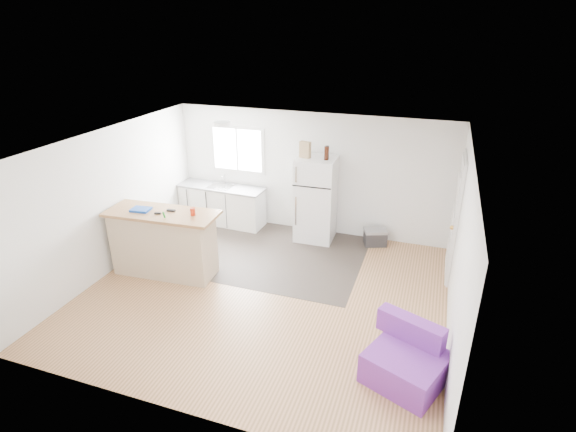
# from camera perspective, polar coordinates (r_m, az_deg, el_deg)

# --- Properties ---
(room) EXTENTS (5.51, 5.01, 2.41)m
(room) POSITION_cam_1_polar(r_m,az_deg,el_deg) (6.65, -3.18, -1.01)
(room) COLOR olive
(room) RESTS_ON ground
(vinyl_zone) EXTENTS (4.05, 2.50, 0.00)m
(vinyl_zone) POSITION_cam_1_polar(r_m,az_deg,el_deg) (8.47, -4.41, -4.35)
(vinyl_zone) COLOR #2E2722
(vinyl_zone) RESTS_ON floor
(window) EXTENTS (1.18, 0.06, 0.98)m
(window) POSITION_cam_1_polar(r_m,az_deg,el_deg) (9.27, -6.43, 8.39)
(window) COLOR white
(window) RESTS_ON back_wall
(interior_door) EXTENTS (0.11, 0.92, 2.10)m
(interior_door) POSITION_cam_1_polar(r_m,az_deg,el_deg) (7.74, 20.50, -0.37)
(interior_door) COLOR white
(interior_door) RESTS_ON right_wall
(ceiling_fixture) EXTENTS (0.30, 0.30, 0.07)m
(ceiling_fixture) POSITION_cam_1_polar(r_m,az_deg,el_deg) (7.81, -8.37, 11.51)
(ceiling_fixture) COLOR white
(ceiling_fixture) RESTS_ON ceiling
(kitchen_cabinets) EXTENTS (1.85, 0.64, 1.08)m
(kitchen_cabinets) POSITION_cam_1_polar(r_m,az_deg,el_deg) (9.52, -8.35, 1.49)
(kitchen_cabinets) COLOR white
(kitchen_cabinets) RESTS_ON floor
(peninsula) EXTENTS (1.87, 0.81, 1.13)m
(peninsula) POSITION_cam_1_polar(r_m,az_deg,el_deg) (7.76, -15.49, -3.26)
(peninsula) COLOR #CCB193
(peninsula) RESTS_ON floor
(refrigerator) EXTENTS (0.75, 0.71, 1.64)m
(refrigerator) POSITION_cam_1_polar(r_m,az_deg,el_deg) (8.61, 3.56, 2.15)
(refrigerator) COLOR white
(refrigerator) RESTS_ON floor
(cooler) EXTENTS (0.50, 0.42, 0.33)m
(cooler) POSITION_cam_1_polar(r_m,az_deg,el_deg) (8.74, 11.02, -2.63)
(cooler) COLOR #2B2B2D
(cooler) RESTS_ON floor
(purple_seat) EXTENTS (1.07, 1.07, 0.69)m
(purple_seat) POSITION_cam_1_polar(r_m,az_deg,el_deg) (5.78, 14.80, -17.36)
(purple_seat) COLOR purple
(purple_seat) RESTS_ON floor
(cleaner_jug) EXTENTS (0.16, 0.13, 0.29)m
(cleaner_jug) POSITION_cam_1_polar(r_m,az_deg,el_deg) (7.62, -12.99, -7.33)
(cleaner_jug) COLOR silver
(cleaner_jug) RESTS_ON floor
(mop) EXTENTS (0.24, 0.35, 1.24)m
(mop) POSITION_cam_1_polar(r_m,az_deg,el_deg) (7.75, -14.84, -6.08)
(mop) COLOR green
(mop) RESTS_ON floor
(red_cup) EXTENTS (0.08, 0.08, 0.12)m
(red_cup) POSITION_cam_1_polar(r_m,az_deg,el_deg) (7.26, -12.01, 0.55)
(red_cup) COLOR #BA250B
(red_cup) RESTS_ON peninsula
(blue_tray) EXTENTS (0.32, 0.25, 0.04)m
(blue_tray) POSITION_cam_1_polar(r_m,az_deg,el_deg) (7.67, -18.18, 0.79)
(blue_tray) COLOR #1346B5
(blue_tray) RESTS_ON peninsula
(tool_a) EXTENTS (0.14, 0.06, 0.03)m
(tool_a) POSITION_cam_1_polar(r_m,az_deg,el_deg) (7.50, -14.63, 0.69)
(tool_a) COLOR black
(tool_a) RESTS_ON peninsula
(tool_b) EXTENTS (0.11, 0.06, 0.03)m
(tool_b) POSITION_cam_1_polar(r_m,az_deg,el_deg) (7.45, -16.22, 0.33)
(tool_b) COLOR black
(tool_b) RESTS_ON peninsula
(cardboard_box) EXTENTS (0.22, 0.14, 0.30)m
(cardboard_box) POSITION_cam_1_polar(r_m,az_deg,el_deg) (8.29, 2.19, 8.41)
(cardboard_box) COLOR tan
(cardboard_box) RESTS_ON refrigerator
(bottle_left) EXTENTS (0.07, 0.07, 0.25)m
(bottle_left) POSITION_cam_1_polar(r_m,az_deg,el_deg) (8.18, 4.86, 7.95)
(bottle_left) COLOR #361509
(bottle_left) RESTS_ON refrigerator
(bottle_right) EXTENTS (0.09, 0.09, 0.25)m
(bottle_right) POSITION_cam_1_polar(r_m,az_deg,el_deg) (8.22, 4.98, 8.01)
(bottle_right) COLOR #361509
(bottle_right) RESTS_ON refrigerator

